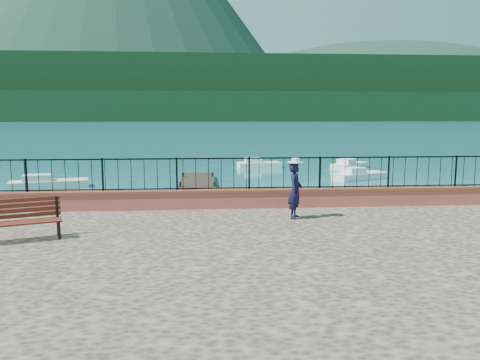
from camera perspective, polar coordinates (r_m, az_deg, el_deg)
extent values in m
plane|color=#19596B|center=(11.31, 4.61, -13.01)|extent=(2000.00, 2000.00, 0.00)
cube|color=#A63C40|center=(14.45, 2.30, -2.22)|extent=(28.00, 0.46, 0.58)
cube|color=black|center=(14.33, 2.32, 0.79)|extent=(27.00, 0.05, 0.95)
cube|color=#2D231C|center=(22.75, -5.29, -1.93)|extent=(2.00, 16.00, 0.30)
cube|color=black|center=(310.46, -4.45, 8.84)|extent=(900.00, 60.00, 18.00)
cube|color=black|center=(370.85, -4.53, 10.70)|extent=(900.00, 120.00, 44.00)
ellipsoid|color=#142D23|center=(612.01, 16.66, 7.24)|extent=(448.00, 384.00, 180.00)
cube|color=black|center=(11.76, -24.95, -5.72)|extent=(1.76, 1.05, 0.42)
cube|color=brown|center=(11.92, -25.08, -3.26)|extent=(1.61, 0.64, 0.51)
imported|color=black|center=(12.94, 6.74, -1.29)|extent=(0.56, 0.66, 1.55)
cylinder|color=silver|center=(12.84, 6.80, 2.38)|extent=(0.44, 0.44, 0.12)
cube|color=white|center=(19.84, -15.86, -2.93)|extent=(4.05, 1.59, 0.80)
cube|color=silver|center=(20.46, 8.55, -2.39)|extent=(3.57, 2.62, 0.80)
cube|color=silver|center=(30.41, 14.43, 0.82)|extent=(3.80, 2.64, 0.80)
cube|color=silver|center=(28.07, -22.25, -0.10)|extent=(4.33, 2.36, 0.80)
cube|color=white|center=(36.05, 2.34, 2.15)|extent=(3.39, 1.65, 0.80)
cube|color=silver|center=(36.39, 13.25, 2.00)|extent=(3.46, 3.33, 0.80)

